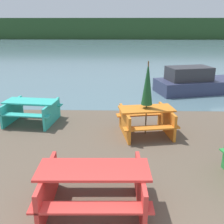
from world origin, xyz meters
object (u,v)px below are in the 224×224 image
Objects in this scene: picnic_table_orange at (146,119)px; picnic_table_teal at (31,109)px; umbrella_darkgreen at (148,84)px; boat at (200,83)px; picnic_table_red at (94,184)px.

picnic_table_teal is (-3.55, 0.82, -0.02)m from picnic_table_orange.
umbrella_darkgreen is 5.85m from boat.
boat is at bearing 59.24° from picnic_table_orange.
umbrella_darkgreen reaches higher than picnic_table_orange.
boat reaches higher than picnic_table_red.
boat is at bearing 63.27° from picnic_table_red.
umbrella_darkgreen reaches higher than picnic_table_red.
umbrella_darkgreen is at bearing -135.02° from boat.
picnic_table_orange is at bearing 86.42° from umbrella_darkgreen.
umbrella_darkgreen is at bearing 70.00° from picnic_table_red.
picnic_table_red is 0.91× the size of umbrella_darkgreen.
picnic_table_orange reaches higher than picnic_table_teal.
picnic_table_red is at bearing -59.82° from picnic_table_teal.
picnic_table_orange is 5.75m from boat.
picnic_table_orange is at bearing -13.05° from picnic_table_teal.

